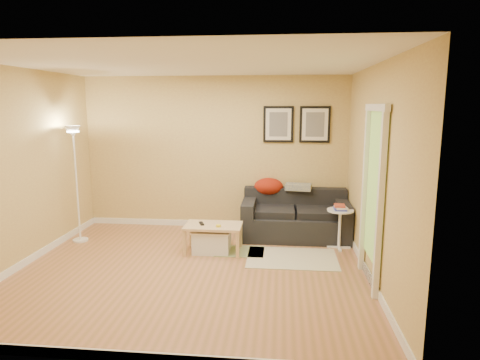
# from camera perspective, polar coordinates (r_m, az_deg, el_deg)

# --- Properties ---
(floor) EXTENTS (4.50, 4.50, 0.00)m
(floor) POSITION_cam_1_polar(r_m,az_deg,el_deg) (5.58, -6.65, -12.13)
(floor) COLOR #AF704B
(floor) RESTS_ON ground
(ceiling) EXTENTS (4.50, 4.50, 0.00)m
(ceiling) POSITION_cam_1_polar(r_m,az_deg,el_deg) (5.19, -7.26, 15.48)
(ceiling) COLOR white
(ceiling) RESTS_ON wall_back
(wall_back) EXTENTS (4.50, 0.00, 4.50)m
(wall_back) POSITION_cam_1_polar(r_m,az_deg,el_deg) (7.18, -3.46, 3.67)
(wall_back) COLOR #CFBA6A
(wall_back) RESTS_ON ground
(wall_front) EXTENTS (4.50, 0.00, 4.50)m
(wall_front) POSITION_cam_1_polar(r_m,az_deg,el_deg) (3.35, -14.42, -4.24)
(wall_front) COLOR #CFBA6A
(wall_front) RESTS_ON ground
(wall_left) EXTENTS (0.00, 4.00, 4.00)m
(wall_left) POSITION_cam_1_polar(r_m,az_deg,el_deg) (6.13, -27.94, 1.36)
(wall_left) COLOR #CFBA6A
(wall_left) RESTS_ON ground
(wall_right) EXTENTS (0.00, 4.00, 4.00)m
(wall_right) POSITION_cam_1_polar(r_m,az_deg,el_deg) (5.22, 17.91, 0.72)
(wall_right) COLOR #CFBA6A
(wall_right) RESTS_ON ground
(baseboard_back) EXTENTS (4.50, 0.02, 0.10)m
(baseboard_back) POSITION_cam_1_polar(r_m,az_deg,el_deg) (7.42, -3.37, -5.98)
(baseboard_back) COLOR white
(baseboard_back) RESTS_ON ground
(baseboard_front) EXTENTS (4.50, 0.02, 0.10)m
(baseboard_front) POSITION_cam_1_polar(r_m,az_deg,el_deg) (3.86, -13.48, -22.50)
(baseboard_front) COLOR white
(baseboard_front) RESTS_ON ground
(baseboard_left) EXTENTS (0.02, 4.00, 0.10)m
(baseboard_left) POSITION_cam_1_polar(r_m,az_deg,el_deg) (6.41, -26.92, -9.74)
(baseboard_left) COLOR white
(baseboard_left) RESTS_ON ground
(baseboard_right) EXTENTS (0.02, 4.00, 0.10)m
(baseboard_right) POSITION_cam_1_polar(r_m,az_deg,el_deg) (5.56, 17.09, -12.09)
(baseboard_right) COLOR white
(baseboard_right) RESTS_ON ground
(sofa) EXTENTS (1.70, 0.90, 0.75)m
(sofa) POSITION_cam_1_polar(r_m,az_deg,el_deg) (6.80, 7.58, -4.71)
(sofa) COLOR black
(sofa) RESTS_ON ground
(red_throw) EXTENTS (0.48, 0.36, 0.28)m
(red_throw) POSITION_cam_1_polar(r_m,az_deg,el_deg) (7.02, 3.94, -0.87)
(red_throw) COLOR #922C0D
(red_throw) RESTS_ON sofa
(plaid_throw) EXTENTS (0.45, 0.32, 0.10)m
(plaid_throw) POSITION_cam_1_polar(r_m,az_deg,el_deg) (6.98, 7.99, -0.93)
(plaid_throw) COLOR tan
(plaid_throw) RESTS_ON sofa
(framed_print_left) EXTENTS (0.50, 0.04, 0.60)m
(framed_print_left) POSITION_cam_1_polar(r_m,az_deg,el_deg) (7.02, 5.27, 7.59)
(framed_print_left) COLOR black
(framed_print_left) RESTS_ON wall_back
(framed_print_right) EXTENTS (0.50, 0.04, 0.60)m
(framed_print_right) POSITION_cam_1_polar(r_m,az_deg,el_deg) (7.04, 10.20, 7.48)
(framed_print_right) COLOR black
(framed_print_right) RESTS_ON wall_back
(area_rug) EXTENTS (1.25, 0.85, 0.01)m
(area_rug) POSITION_cam_1_polar(r_m,az_deg,el_deg) (5.97, 7.13, -10.56)
(area_rug) COLOR beige
(area_rug) RESTS_ON ground
(green_runner) EXTENTS (0.70, 0.50, 0.01)m
(green_runner) POSITION_cam_1_polar(r_m,az_deg,el_deg) (6.19, 0.01, -9.71)
(green_runner) COLOR #668C4C
(green_runner) RESTS_ON ground
(coffee_table) EXTENTS (0.89, 0.62, 0.41)m
(coffee_table) POSITION_cam_1_polar(r_m,az_deg,el_deg) (6.14, -3.66, -7.95)
(coffee_table) COLOR tan
(coffee_table) RESTS_ON ground
(remote_control) EXTENTS (0.11, 0.17, 0.02)m
(remote_control) POSITION_cam_1_polar(r_m,az_deg,el_deg) (6.11, -5.28, -5.94)
(remote_control) COLOR black
(remote_control) RESTS_ON coffee_table
(tape_roll) EXTENTS (0.07, 0.07, 0.03)m
(tape_roll) POSITION_cam_1_polar(r_m,az_deg,el_deg) (5.97, -2.96, -6.27)
(tape_roll) COLOR yellow
(tape_roll) RESTS_ON coffee_table
(storage_bin) EXTENTS (0.55, 0.40, 0.34)m
(storage_bin) POSITION_cam_1_polar(r_m,az_deg,el_deg) (6.15, -3.86, -8.29)
(storage_bin) COLOR white
(storage_bin) RESTS_ON ground
(side_table) EXTENTS (0.39, 0.39, 0.60)m
(side_table) POSITION_cam_1_polar(r_m,az_deg,el_deg) (6.42, 13.45, -6.54)
(side_table) COLOR white
(side_table) RESTS_ON ground
(book_stack) EXTENTS (0.20, 0.25, 0.07)m
(book_stack) POSITION_cam_1_polar(r_m,az_deg,el_deg) (6.33, 13.53, -3.64)
(book_stack) COLOR #3742A5
(book_stack) RESTS_ON side_table
(floor_lamp) EXTENTS (0.24, 0.24, 1.82)m
(floor_lamp) POSITION_cam_1_polar(r_m,az_deg,el_deg) (6.91, -21.41, -0.96)
(floor_lamp) COLOR white
(floor_lamp) RESTS_ON ground
(doorway) EXTENTS (0.12, 1.01, 2.13)m
(doorway) POSITION_cam_1_polar(r_m,az_deg,el_deg) (5.12, 17.54, -2.58)
(doorway) COLOR white
(doorway) RESTS_ON ground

